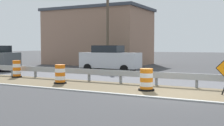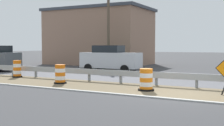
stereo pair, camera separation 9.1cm
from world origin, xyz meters
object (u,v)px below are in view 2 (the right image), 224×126
(traffic_barrel_nearest, at_px, (146,81))
(traffic_barrel_mid, at_px, (17,70))
(car_distant_a, at_px, (110,59))
(utility_pole_near, at_px, (108,28))
(traffic_barrel_close, at_px, (60,75))

(traffic_barrel_nearest, bearing_deg, traffic_barrel_mid, 82.05)
(traffic_barrel_mid, bearing_deg, traffic_barrel_nearest, -97.95)
(traffic_barrel_mid, height_order, car_distant_a, car_distant_a)
(car_distant_a, xyz_separation_m, utility_pole_near, (3.26, 1.96, 2.62))
(car_distant_a, bearing_deg, traffic_barrel_mid, -120.60)
(car_distant_a, height_order, utility_pole_near, utility_pole_near)
(traffic_barrel_mid, distance_m, utility_pole_near, 10.29)
(traffic_barrel_mid, relative_size, utility_pole_near, 0.16)
(traffic_barrel_close, height_order, car_distant_a, car_distant_a)
(traffic_barrel_mid, bearing_deg, car_distant_a, -28.50)
(traffic_barrel_nearest, relative_size, car_distant_a, 0.21)
(traffic_barrel_close, bearing_deg, traffic_barrel_mid, 75.10)
(traffic_barrel_close, bearing_deg, traffic_barrel_nearest, -91.64)
(traffic_barrel_mid, height_order, utility_pole_near, utility_pole_near)
(traffic_barrel_nearest, distance_m, traffic_barrel_close, 5.07)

